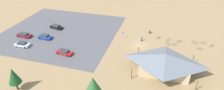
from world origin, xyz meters
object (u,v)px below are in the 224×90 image
(car_white_back_corner, at_px, (22,44))
(car_black_front_row, at_px, (56,27))
(bicycle_red_mid_cluster, at_px, (194,42))
(car_maroon_end_stall, at_px, (24,35))
(trash_bin, at_px, (150,32))
(car_blue_second_row, at_px, (45,37))
(bike_pavilion, at_px, (165,61))
(bicycle_orange_near_porch, at_px, (212,46))
(car_red_aisle_side, at_px, (64,52))
(bicycle_silver_yard_front, at_px, (168,44))
(visitor_by_pavilion, at_px, (142,38))
(bicycle_blue_lone_east, at_px, (203,43))
(pine_far_west, at_px, (13,76))
(bicycle_white_front_row, at_px, (174,44))
(bicycle_teal_yard_right, at_px, (200,49))
(bicycle_black_yard_left, at_px, (159,38))
(pine_east, at_px, (93,86))
(bicycle_yellow_trailside, at_px, (169,40))
(lot_sign, at_px, (123,34))
(bicycle_green_edge_south, at_px, (179,41))

(car_white_back_corner, bearing_deg, car_black_front_row, -103.82)
(bicycle_red_mid_cluster, relative_size, car_maroon_end_stall, 0.35)
(trash_bin, bearing_deg, car_blue_second_row, 22.57)
(bike_pavilion, distance_m, car_black_front_row, 39.73)
(trash_bin, distance_m, car_white_back_corner, 39.90)
(car_blue_second_row, distance_m, car_white_back_corner, 7.05)
(bicycle_orange_near_porch, distance_m, car_red_aisle_side, 42.68)
(car_blue_second_row, bearing_deg, bicycle_silver_yard_front, -169.44)
(visitor_by_pavilion, bearing_deg, bicycle_blue_lone_east, -169.11)
(pine_far_west, height_order, car_white_back_corner, pine_far_west)
(bicycle_red_mid_cluster, distance_m, visitor_by_pavilion, 15.82)
(bicycle_white_front_row, relative_size, car_red_aisle_side, 0.35)
(pine_far_west, bearing_deg, bicycle_teal_yard_right, -144.52)
(pine_far_west, bearing_deg, car_red_aisle_side, -100.93)
(bike_pavilion, relative_size, car_black_front_row, 2.93)
(bicycle_black_yard_left, relative_size, visitor_by_pavilion, 0.84)
(trash_bin, bearing_deg, car_red_aisle_side, 42.24)
(trash_bin, height_order, bicycle_red_mid_cluster, trash_bin)
(car_maroon_end_stall, bearing_deg, bicycle_white_front_row, -170.26)
(pine_east, xyz_separation_m, bicycle_black_yard_left, (-10.16, -30.47, -4.20))
(bike_pavilion, relative_size, bicycle_yellow_trailside, 11.64)
(lot_sign, height_order, car_red_aisle_side, lot_sign)
(bicycle_orange_near_porch, xyz_separation_m, car_black_front_row, (50.29, 1.75, 0.37))
(pine_east, relative_size, car_red_aisle_side, 1.38)
(trash_bin, height_order, car_maroon_end_stall, car_maroon_end_stall)
(bicycle_yellow_trailside, bearing_deg, pine_east, 66.16)
(bicycle_white_front_row, bearing_deg, car_red_aisle_side, 24.90)
(car_maroon_end_stall, relative_size, car_white_back_corner, 1.11)
(trash_bin, height_order, bicycle_yellow_trailside, trash_bin)
(pine_far_west, xyz_separation_m, car_maroon_end_stall, (14.36, -20.67, -3.05))
(lot_sign, bearing_deg, pine_east, 91.64)
(lot_sign, relative_size, car_black_front_row, 0.45)
(car_black_front_row, distance_m, car_red_aisle_side, 17.39)
(pine_east, relative_size, bicycle_silver_yard_front, 4.30)
(car_black_front_row, relative_size, car_blue_second_row, 1.13)
(bike_pavilion, relative_size, bicycle_silver_yard_front, 9.25)
(bicycle_silver_yard_front, distance_m, bicycle_green_edge_south, 4.11)
(pine_far_west, distance_m, bicycle_orange_near_porch, 52.70)
(bicycle_silver_yard_front, bearing_deg, car_red_aisle_side, 25.86)
(pine_east, relative_size, car_blue_second_row, 1.54)
(bicycle_yellow_trailside, relative_size, car_blue_second_row, 0.29)
(car_maroon_end_stall, bearing_deg, bicycle_blue_lone_east, -168.32)
(lot_sign, relative_size, car_blue_second_row, 0.51)
(bicycle_black_yard_left, distance_m, car_white_back_corner, 41.44)
(car_blue_second_row, bearing_deg, car_maroon_end_stall, 5.87)
(bicycle_white_front_row, distance_m, visitor_by_pavilion, 9.52)
(bicycle_black_yard_left, xyz_separation_m, car_red_aisle_side, (24.34, 16.25, 0.35))
(lot_sign, bearing_deg, car_blue_second_row, 17.31)
(bicycle_white_front_row, height_order, car_red_aisle_side, car_red_aisle_side)
(bicycle_blue_lone_east, xyz_separation_m, bicycle_teal_yard_right, (1.32, 4.09, 0.03))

